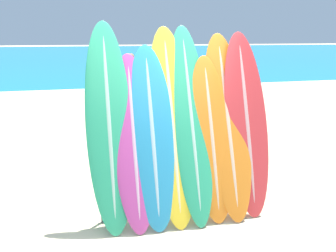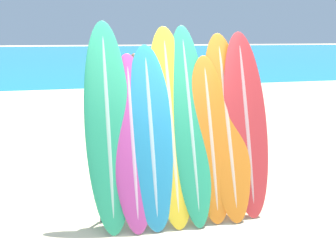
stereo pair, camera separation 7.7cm
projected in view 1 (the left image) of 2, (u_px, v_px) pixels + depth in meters
name	position (u px, v px, depth m)	size (l,w,h in m)	color
ground_plane	(175.00, 234.00, 3.84)	(160.00, 160.00, 0.00)	beige
ocean_water	(96.00, 54.00, 41.67)	(120.00, 60.00, 0.01)	teal
surfboard_rack	(182.00, 177.00, 4.19)	(2.09, 0.04, 0.94)	#47474C
surfboard_slot_0	(109.00, 126.00, 3.88)	(0.55, 0.94, 2.44)	#289E70
surfboard_slot_1	(134.00, 141.00, 3.93)	(0.51, 0.89, 2.06)	#B23D8E
surfboard_slot_2	(152.00, 136.00, 3.97)	(0.57, 0.94, 2.16)	teal
surfboard_slot_3	(172.00, 124.00, 4.06)	(0.56, 1.04, 2.38)	yellow
surfboard_slot_4	(191.00, 122.00, 4.11)	(0.50, 1.10, 2.40)	#289E70
surfboard_slot_5	(211.00, 137.00, 4.14)	(0.53, 0.85, 2.02)	orange
surfboard_slot_6	(228.00, 124.00, 4.22)	(0.58, 1.04, 2.30)	orange
surfboard_slot_7	(246.00, 123.00, 4.26)	(0.58, 0.88, 2.32)	red
person_near_water	(178.00, 80.00, 10.33)	(0.22, 0.27, 1.64)	#A87A5B
person_mid_beach	(110.00, 91.00, 8.39)	(0.27, 0.22, 1.63)	#A87A5B
person_far_left	(131.00, 76.00, 11.02)	(0.23, 0.28, 1.68)	#A87A5B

